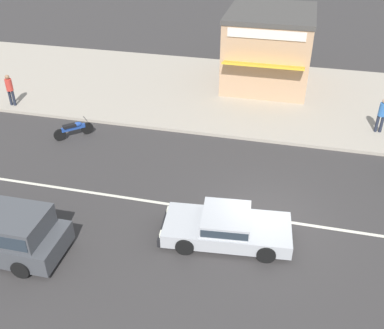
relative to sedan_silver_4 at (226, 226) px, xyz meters
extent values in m
plane|color=#383535|center=(1.14, 1.36, -0.53)|extent=(160.00, 160.00, 0.00)
cube|color=silver|center=(1.14, 1.36, -0.53)|extent=(50.40, 0.14, 0.01)
cube|color=#ADA393|center=(1.14, 11.78, -0.46)|extent=(68.00, 10.00, 0.15)
cylinder|color=black|center=(-5.65, -3.08, -0.23)|extent=(0.60, 0.23, 0.60)
cylinder|color=black|center=(-5.67, -1.34, -0.23)|extent=(0.60, 0.23, 0.60)
cube|color=#B7BABF|center=(0.04, 0.00, -0.13)|extent=(4.29, 2.20, 0.48)
cube|color=#B7BABF|center=(-0.01, 0.00, 0.32)|extent=(1.70, 1.76, 0.42)
cube|color=#28333D|center=(-0.01, 0.00, 0.32)|extent=(1.64, 1.79, 0.27)
cube|color=black|center=(-2.06, -0.21, -0.23)|extent=(0.29, 1.77, 0.28)
cube|color=white|center=(-1.97, -0.83, -0.02)|extent=(0.10, 0.25, 0.14)
cube|color=white|center=(-2.10, 0.42, -0.02)|extent=(0.10, 0.25, 0.14)
cylinder|color=black|center=(-1.15, -0.97, -0.23)|extent=(0.62, 0.28, 0.60)
cylinder|color=black|center=(-1.32, 0.73, -0.23)|extent=(0.62, 0.28, 0.60)
cylinder|color=black|center=(1.40, -0.72, -0.23)|extent=(0.62, 0.28, 0.60)
cylinder|color=black|center=(1.23, 0.98, -0.23)|extent=(0.62, 0.28, 0.60)
cylinder|color=black|center=(-7.56, 5.68, -0.25)|extent=(0.48, 0.46, 0.56)
cylinder|color=black|center=(-8.50, 4.79, -0.25)|extent=(0.48, 0.46, 0.56)
cube|color=#23479E|center=(-8.03, 5.23, -0.05)|extent=(0.89, 0.86, 0.18)
cube|color=black|center=(-8.14, 5.12, 0.09)|extent=(0.59, 0.57, 0.12)
ellipsoid|color=#23479E|center=(-7.86, 5.39, 0.07)|extent=(0.46, 0.45, 0.22)
cylinder|color=#232326|center=(-7.58, 5.66, 0.25)|extent=(0.41, 0.43, 0.03)
cylinder|color=#232838|center=(5.54, 8.80, 0.03)|extent=(0.14, 0.14, 0.82)
cylinder|color=#232838|center=(5.74, 8.80, 0.03)|extent=(0.14, 0.14, 0.82)
cylinder|color=#336BB7|center=(5.64, 8.80, 0.74)|extent=(0.34, 0.34, 0.62)
cylinder|color=#232838|center=(-12.63, 7.39, 0.03)|extent=(0.14, 0.14, 0.82)
cylinder|color=#232838|center=(-12.43, 7.39, 0.03)|extent=(0.14, 0.14, 0.82)
cylinder|color=#D63D33|center=(-12.53, 7.39, 0.74)|extent=(0.34, 0.34, 0.61)
sphere|color=#997051|center=(-12.53, 7.39, 1.16)|extent=(0.22, 0.22, 0.22)
cube|color=tan|center=(-0.06, 13.65, 1.52)|extent=(4.55, 5.20, 3.81)
cube|color=#474442|center=(-0.06, 13.65, 3.55)|extent=(4.64, 5.31, 0.24)
cube|color=gold|center=(-0.06, 10.70, 1.67)|extent=(4.10, 0.90, 0.28)
cube|color=white|center=(-0.06, 11.03, 3.13)|extent=(3.87, 0.08, 0.44)
camera|label=1|loc=(1.57, -11.21, 9.60)|focal=42.00mm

